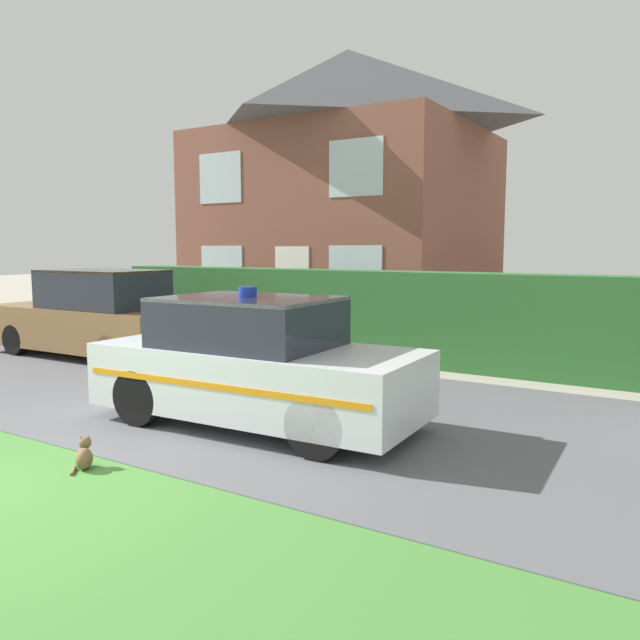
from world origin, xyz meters
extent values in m
cube|color=#5B5B60|center=(0.00, 3.81, 0.01)|extent=(28.00, 5.33, 0.01)
cube|color=#2D662D|center=(0.86, 7.45, 0.83)|extent=(13.62, 0.75, 1.65)
cylinder|color=black|center=(2.08, 2.25, 0.34)|extent=(0.66, 0.23, 0.65)
cylinder|color=black|center=(2.02, 3.65, 0.34)|extent=(0.66, 0.23, 0.65)
cylinder|color=black|center=(-0.30, 2.15, 0.34)|extent=(0.66, 0.23, 0.65)
cylinder|color=black|center=(-0.36, 3.55, 0.34)|extent=(0.66, 0.23, 0.65)
cube|color=silver|center=(0.86, 2.90, 0.56)|extent=(3.92, 1.76, 0.74)
cube|color=#232833|center=(0.74, 2.89, 1.22)|extent=(2.00, 1.52, 0.57)
cube|color=silver|center=(0.74, 2.89, 1.48)|extent=(2.00, 1.52, 0.04)
cube|color=orange|center=(0.90, 2.10, 0.62)|extent=(3.66, 0.17, 0.07)
cube|color=orange|center=(0.83, 3.70, 0.62)|extent=(3.66, 0.17, 0.07)
cylinder|color=#1933A5|center=(0.74, 2.89, 1.56)|extent=(0.21, 0.21, 0.12)
ellipsoid|color=brown|center=(0.37, 0.87, 0.10)|extent=(0.27, 0.27, 0.20)
ellipsoid|color=white|center=(0.30, 0.94, 0.08)|extent=(0.11, 0.11, 0.11)
sphere|color=brown|center=(0.30, 0.94, 0.22)|extent=(0.12, 0.12, 0.12)
cone|color=brown|center=(0.32, 0.97, 0.27)|extent=(0.05, 0.05, 0.05)
cone|color=brown|center=(0.27, 0.92, 0.27)|extent=(0.05, 0.05, 0.05)
cylinder|color=brown|center=(0.36, 0.76, 0.02)|extent=(0.16, 0.16, 0.03)
cylinder|color=black|center=(-6.07, 5.61, 0.30)|extent=(0.59, 0.21, 0.59)
cylinder|color=black|center=(-6.04, 4.24, 0.30)|extent=(0.59, 0.21, 0.59)
cylinder|color=black|center=(-3.39, 5.66, 0.30)|extent=(0.59, 0.21, 0.59)
cylinder|color=black|center=(-3.37, 4.29, 0.30)|extent=(0.59, 0.21, 0.59)
cube|color=olive|center=(-4.72, 4.95, 0.56)|extent=(4.35, 1.65, 0.78)
cube|color=#232833|center=(-4.34, 4.96, 1.31)|extent=(2.23, 1.45, 0.71)
cube|color=olive|center=(-4.34, 4.96, 1.64)|extent=(2.23, 1.45, 0.04)
cube|color=brown|center=(-3.77, 13.20, 2.63)|extent=(7.36, 6.38, 5.25)
pyramid|color=#56565B|center=(-3.77, 13.20, 6.44)|extent=(7.73, 6.70, 2.37)
cube|color=white|center=(-3.52, 10.00, 1.05)|extent=(1.00, 0.02, 2.10)
cube|color=silver|center=(-5.79, 10.00, 1.47)|extent=(1.40, 0.02, 1.30)
cube|color=silver|center=(-1.74, 10.00, 1.47)|extent=(1.40, 0.02, 1.30)
cube|color=silver|center=(-5.79, 10.00, 3.89)|extent=(1.40, 0.02, 1.30)
cube|color=silver|center=(-1.74, 10.00, 3.89)|extent=(1.40, 0.02, 1.30)
camera|label=1|loc=(5.24, -2.76, 2.07)|focal=35.00mm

